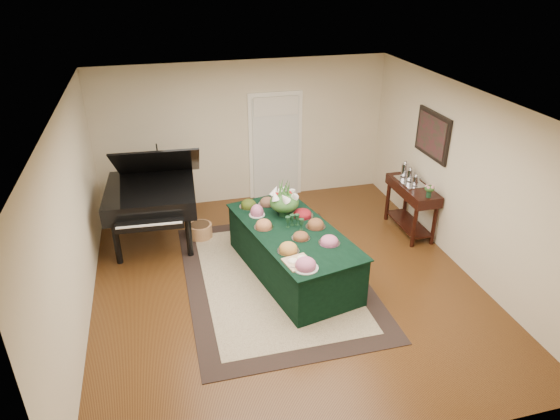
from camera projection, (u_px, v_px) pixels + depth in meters
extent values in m
plane|color=#311A0B|center=(285.00, 281.00, 7.44)|extent=(6.00, 6.00, 0.00)
cube|color=black|center=(275.00, 278.00, 7.52)|extent=(2.62, 3.67, 0.01)
cube|color=beige|center=(275.00, 277.00, 7.51)|extent=(2.10, 3.14, 0.01)
cube|color=white|center=(275.00, 146.00, 9.67)|extent=(1.05, 0.04, 2.10)
cube|color=silver|center=(276.00, 148.00, 9.67)|extent=(0.90, 0.06, 2.00)
cube|color=black|center=(292.00, 252.00, 7.47)|extent=(1.56, 2.54, 0.75)
cube|color=black|center=(293.00, 230.00, 7.29)|extent=(1.63, 2.61, 0.02)
cylinder|color=silver|center=(280.00, 197.00, 8.24)|extent=(0.29, 0.29, 0.01)
ellipsoid|color=#F6D99A|center=(280.00, 195.00, 8.22)|extent=(0.24, 0.24, 0.07)
cylinder|color=silver|center=(329.00, 243.00, 6.93)|extent=(0.30, 0.30, 0.01)
ellipsoid|color=#D56A94|center=(329.00, 240.00, 6.91)|extent=(0.25, 0.25, 0.08)
cylinder|color=silver|center=(302.00, 216.00, 7.66)|extent=(0.34, 0.34, 0.01)
ellipsoid|color=maroon|center=(302.00, 213.00, 7.64)|extent=(0.28, 0.28, 0.07)
cylinder|color=silver|center=(257.00, 215.00, 7.69)|extent=(0.25, 0.25, 0.01)
ellipsoid|color=#D56A94|center=(257.00, 211.00, 7.65)|extent=(0.20, 0.20, 0.12)
cylinder|color=silver|center=(306.00, 268.00, 6.38)|extent=(0.33, 0.33, 0.01)
ellipsoid|color=#D56A94|center=(306.00, 264.00, 6.35)|extent=(0.27, 0.27, 0.10)
cylinder|color=silver|center=(301.00, 238.00, 7.06)|extent=(0.27, 0.27, 0.01)
ellipsoid|color=brown|center=(301.00, 236.00, 7.04)|extent=(0.22, 0.22, 0.06)
cylinder|color=silver|center=(288.00, 207.00, 7.93)|extent=(0.30, 0.30, 0.01)
ellipsoid|color=#C68739|center=(288.00, 204.00, 7.91)|extent=(0.24, 0.24, 0.10)
cylinder|color=silver|center=(267.00, 204.00, 8.02)|extent=(0.29, 0.29, 0.01)
ellipsoid|color=brown|center=(267.00, 201.00, 8.00)|extent=(0.24, 0.24, 0.08)
cylinder|color=silver|center=(264.00, 227.00, 7.33)|extent=(0.29, 0.29, 0.01)
ellipsoid|color=#BF7344|center=(264.00, 224.00, 7.31)|extent=(0.24, 0.24, 0.09)
cylinder|color=silver|center=(288.00, 251.00, 6.74)|extent=(0.30, 0.30, 0.01)
ellipsoid|color=#C68739|center=(288.00, 248.00, 6.72)|extent=(0.25, 0.25, 0.09)
cylinder|color=silver|center=(316.00, 227.00, 7.35)|extent=(0.29, 0.29, 0.01)
ellipsoid|color=brown|center=(316.00, 224.00, 7.33)|extent=(0.24, 0.24, 0.09)
cylinder|color=silver|center=(249.00, 206.00, 7.94)|extent=(0.30, 0.30, 0.01)
ellipsoid|color=#3D4F14|center=(248.00, 204.00, 7.92)|extent=(0.24, 0.24, 0.08)
cube|color=tan|center=(298.00, 262.00, 6.48)|extent=(0.41, 0.41, 0.02)
ellipsoid|color=white|center=(293.00, 259.00, 6.47)|extent=(0.14, 0.14, 0.08)
ellipsoid|color=white|center=(302.00, 256.00, 6.54)|extent=(0.12, 0.12, 0.07)
cube|color=orange|center=(305.00, 262.00, 6.43)|extent=(0.11, 0.11, 0.05)
cylinder|color=#14331D|center=(284.00, 210.00, 7.66)|extent=(0.17, 0.17, 0.17)
ellipsoid|color=#2C5923|center=(284.00, 202.00, 7.60)|extent=(0.45, 0.45, 0.29)
cylinder|color=black|center=(117.00, 243.00, 7.74)|extent=(0.10, 0.10, 0.70)
cylinder|color=black|center=(189.00, 236.00, 7.93)|extent=(0.10, 0.10, 0.70)
cylinder|color=black|center=(155.00, 205.00, 8.94)|extent=(0.10, 0.10, 0.70)
cube|color=black|center=(151.00, 195.00, 8.13)|extent=(1.49, 1.59, 0.30)
cube|color=black|center=(150.00, 225.00, 7.43)|extent=(1.02, 0.28, 0.10)
cube|color=black|center=(157.00, 162.00, 8.06)|extent=(1.41, 1.17, 0.78)
cylinder|color=#A16B41|center=(201.00, 231.00, 8.56)|extent=(0.40, 0.40, 0.25)
cylinder|color=black|center=(414.00, 228.00, 8.18)|extent=(0.07, 0.07, 0.71)
cylinder|color=black|center=(434.00, 225.00, 8.26)|extent=(0.07, 0.07, 0.71)
cylinder|color=black|center=(388.00, 202.00, 9.04)|extent=(0.07, 0.07, 0.71)
cylinder|color=black|center=(406.00, 200.00, 9.12)|extent=(0.07, 0.07, 0.71)
cube|color=black|center=(413.00, 190.00, 8.45)|extent=(0.45, 1.19, 0.18)
cube|color=black|center=(408.00, 223.00, 8.74)|extent=(0.38, 1.04, 0.03)
cube|color=silver|center=(410.00, 181.00, 8.52)|extent=(0.34, 0.58, 0.02)
cylinder|color=#14331D|center=(429.00, 194.00, 7.96)|extent=(0.08, 0.08, 0.12)
ellipsoid|color=pink|center=(430.00, 188.00, 7.91)|extent=(0.17, 0.17, 0.12)
cube|color=black|center=(433.00, 135.00, 8.07)|extent=(0.04, 0.95, 0.75)
cube|color=#521626|center=(431.00, 135.00, 8.06)|extent=(0.01, 0.82, 0.62)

